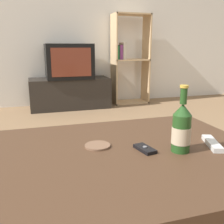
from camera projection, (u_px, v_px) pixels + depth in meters
The scene contains 9 objects.
back_wall at pixel (45, 12), 3.59m from camera, with size 8.00×0.05×2.60m.
coffee_table at pixel (101, 168), 1.01m from camera, with size 1.29×0.85×0.44m.
tv_stand at pixel (70, 93), 3.65m from camera, with size 1.08×0.45×0.41m.
television at pixel (69, 61), 3.54m from camera, with size 0.61×0.51×0.46m.
bookshelf at pixel (128, 58), 3.87m from camera, with size 0.53×0.30×1.29m.
beer_bottle at pixel (181, 129), 1.01m from camera, with size 0.07×0.07×0.26m.
cell_phone at pixel (145, 149), 1.03m from camera, with size 0.06×0.11×0.02m.
remote_control at pixel (212, 143), 1.08m from camera, with size 0.09×0.17×0.02m.
coaster at pixel (98, 146), 1.07m from camera, with size 0.11×0.11×0.01m.
Camera 1 is at (-0.23, -0.90, 0.84)m, focal length 42.00 mm.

